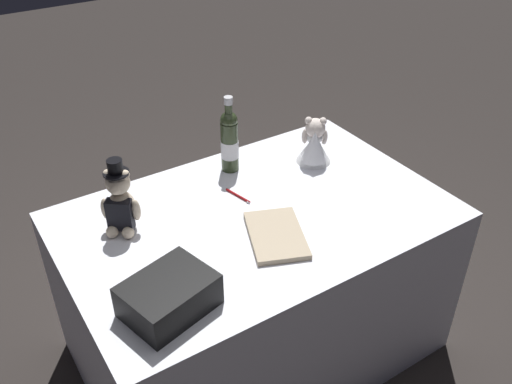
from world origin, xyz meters
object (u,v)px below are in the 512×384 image
champagne_bottle (229,140)px  signing_pen (238,197)px  guestbook (276,235)px  teddy_bear_bride (314,144)px  teddy_bear_groom (120,203)px  gift_case_black (169,296)px

champagne_bottle → signing_pen: 0.26m
guestbook → teddy_bear_bride: bearing=-119.6°
champagne_bottle → signing_pen: champagne_bottle is taller
teddy_bear_bride → teddy_bear_groom: bearing=0.0°
teddy_bear_bride → gift_case_black: size_ratio=0.69×
teddy_bear_groom → gift_case_black: 0.47m
teddy_bear_bride → gift_case_black: 1.02m
signing_pen → guestbook: (0.01, 0.29, 0.01)m
teddy_bear_groom → teddy_bear_bride: size_ratio=1.36×
teddy_bear_groom → teddy_bear_bride: 0.88m
teddy_bear_groom → guestbook: teddy_bear_groom is taller
teddy_bear_groom → signing_pen: 0.48m
teddy_bear_groom → teddy_bear_bride: teddy_bear_groom is taller
signing_pen → guestbook: bearing=87.1°
teddy_bear_bride → champagne_bottle: bearing=-24.4°
signing_pen → gift_case_black: gift_case_black is taller
champagne_bottle → guestbook: 0.52m
teddy_bear_groom → champagne_bottle: bearing=-164.4°
signing_pen → guestbook: size_ratio=0.47×
teddy_bear_bride → signing_pen: 0.43m
gift_case_black → guestbook: (-0.48, -0.11, -0.05)m
teddy_bear_groom → guestbook: bearing=142.3°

